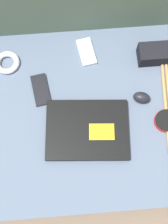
% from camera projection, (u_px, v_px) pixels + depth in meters
% --- Properties ---
extents(ground_plane, '(8.00, 8.00, 0.00)m').
position_uv_depth(ground_plane, '(84.00, 124.00, 1.29)').
color(ground_plane, '#7A6651').
extents(couch_seat, '(1.02, 0.71, 0.14)m').
position_uv_depth(couch_seat, '(84.00, 119.00, 1.23)').
color(couch_seat, slate).
rests_on(couch_seat, ground_plane).
extents(laptop, '(0.31, 0.25, 0.03)m').
position_uv_depth(laptop, '(87.00, 130.00, 1.13)').
color(laptop, black).
rests_on(laptop, couch_seat).
extents(computer_mouse, '(0.07, 0.06, 0.04)m').
position_uv_depth(computer_mouse, '(142.00, 97.00, 1.16)').
color(computer_mouse, black).
rests_on(computer_mouse, couch_seat).
extents(speaker_puck, '(0.08, 0.08, 0.02)m').
position_uv_depth(speaker_puck, '(166.00, 121.00, 1.14)').
color(speaker_puck, red).
rests_on(speaker_puck, couch_seat).
extents(phone_silver, '(0.08, 0.13, 0.01)m').
position_uv_depth(phone_silver, '(41.00, 90.00, 1.18)').
color(phone_silver, black).
rests_on(phone_silver, couch_seat).
extents(phone_black, '(0.08, 0.12, 0.01)m').
position_uv_depth(phone_black, '(86.00, 52.00, 1.23)').
color(phone_black, silver).
rests_on(phone_black, couch_seat).
extents(camera_pouch, '(0.12, 0.08, 0.06)m').
position_uv_depth(camera_pouch, '(154.00, 54.00, 1.20)').
color(camera_pouch, black).
rests_on(camera_pouch, couch_seat).
extents(cable_coil, '(0.10, 0.10, 0.02)m').
position_uv_depth(cable_coil, '(7.00, 63.00, 1.21)').
color(cable_coil, white).
rests_on(cable_coil, couch_seat).
extents(drumstick_pair, '(0.06, 0.39, 0.01)m').
position_uv_depth(drumstick_pair, '(167.00, 103.00, 1.17)').
color(drumstick_pair, tan).
rests_on(drumstick_pair, couch_seat).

